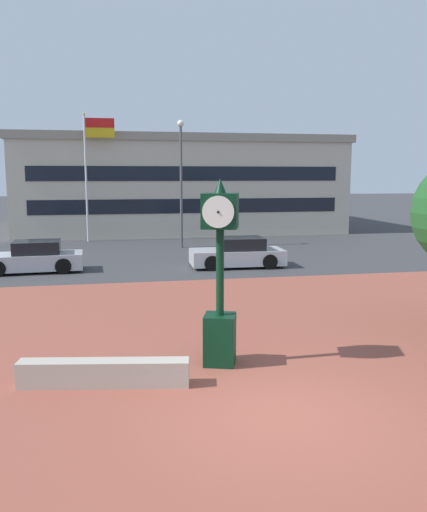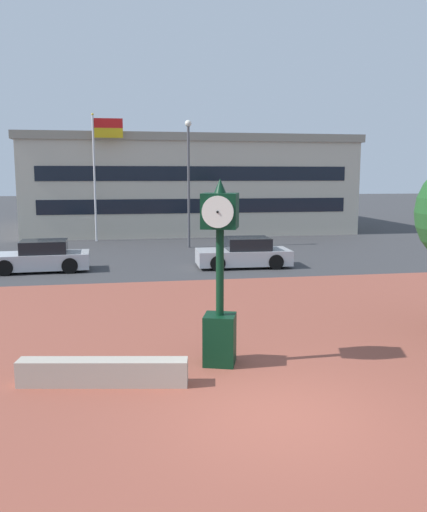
# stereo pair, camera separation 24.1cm
# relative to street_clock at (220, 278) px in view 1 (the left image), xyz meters

# --- Properties ---
(ground_plane) EXTENTS (200.00, 200.00, 0.00)m
(ground_plane) POSITION_rel_street_clock_xyz_m (0.51, -2.58, -1.83)
(ground_plane) COLOR #38383A
(plaza_brick_paving) EXTENTS (44.00, 15.66, 0.01)m
(plaza_brick_paving) POSITION_rel_street_clock_xyz_m (0.51, 1.25, -1.83)
(plaza_brick_paving) COLOR brown
(plaza_brick_paving) RESTS_ON ground
(planter_wall) EXTENTS (3.22, 0.94, 0.50)m
(planter_wall) POSITION_rel_street_clock_xyz_m (-2.39, -0.76, -1.58)
(planter_wall) COLOR #ADA393
(planter_wall) RESTS_ON ground
(street_clock) EXTENTS (0.89, 0.92, 3.87)m
(street_clock) POSITION_rel_street_clock_xyz_m (0.00, 0.00, 0.00)
(street_clock) COLOR black
(street_clock) RESTS_ON ground
(car_street_near) EXTENTS (4.07, 1.95, 1.28)m
(car_street_near) POSITION_rel_street_clock_xyz_m (-5.27, 12.13, -1.26)
(car_street_near) COLOR #B7BABF
(car_street_near) RESTS_ON ground
(car_street_far) EXTENTS (4.06, 1.98, 1.28)m
(car_street_far) POSITION_rel_street_clock_xyz_m (3.26, 11.70, -1.26)
(car_street_far) COLOR #B7BABF
(car_street_far) RESTS_ON ground
(flagpole_primary) EXTENTS (1.80, 0.14, 7.52)m
(flagpole_primary) POSITION_rel_street_clock_xyz_m (-3.16, 22.17, 2.80)
(flagpole_primary) COLOR silver
(flagpole_primary) RESTS_ON ground
(civic_building) EXTENTS (22.13, 15.23, 6.56)m
(civic_building) POSITION_rel_street_clock_xyz_m (2.82, 30.33, 1.46)
(civic_building) COLOR beige
(civic_building) RESTS_ON ground
(street_lamp_post) EXTENTS (0.36, 0.36, 6.84)m
(street_lamp_post) POSITION_rel_street_clock_xyz_m (1.71, 18.37, 2.34)
(street_lamp_post) COLOR #4C4C51
(street_lamp_post) RESTS_ON ground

